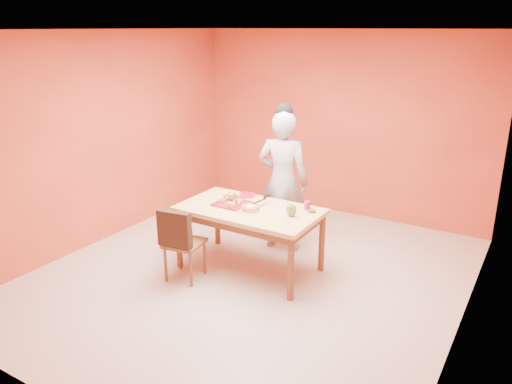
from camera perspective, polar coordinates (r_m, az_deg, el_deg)
The scene contains 17 objects.
floor at distance 5.83m, azimuth -0.62°, elevation -9.48°, with size 5.00×5.00×0.00m, color beige.
ceiling at distance 5.16m, azimuth -0.72°, elevation 18.09°, with size 5.00×5.00×0.00m, color silver.
wall_back at distance 7.53m, azimuth 9.51°, elevation 7.61°, with size 4.50×4.50×0.00m, color #D65131.
wall_left at distance 6.77m, azimuth -17.17°, elevation 5.84°, with size 5.00×5.00×0.00m, color #D65131.
wall_right at distance 4.62m, azimuth 23.81°, elevation -0.60°, with size 5.00×5.00×0.00m, color #D65131.
dining_table at distance 5.72m, azimuth -0.74°, elevation -2.74°, with size 1.60×0.90×0.76m.
dining_chair at distance 5.64m, azimuth -8.31°, elevation -5.63°, with size 0.46×0.52×0.87m.
pastry_pile at distance 5.79m, azimuth -2.80°, elevation -0.73°, with size 0.32×0.32×0.11m, color tan, non-canonical shape.
person at distance 6.23m, azimuth 3.08°, elevation 1.23°, with size 0.65×0.43×1.78m, color #9A999C.
pastry_platter at distance 5.81m, azimuth -2.79°, elevation -1.31°, with size 0.36×0.36×0.02m, color maroon.
red_dinner_plate at distance 6.10m, azimuth -1.18°, elevation -0.36°, with size 0.24×0.24×0.01m, color maroon.
white_cake_plate at distance 5.59m, azimuth -0.64°, elevation -2.17°, with size 0.25×0.25×0.01m, color white.
sponge_cake at distance 5.58m, azimuth -0.64°, elevation -1.88°, with size 0.21×0.21×0.05m, color gold.
cake_server at distance 5.70m, azimuth 0.39°, elevation -1.07°, with size 0.04×0.23×0.01m, color silver.
egg_ornament at distance 5.44m, azimuth 4.05°, elevation -2.01°, with size 0.12×0.09×0.15m, color olive.
magenta_glass at distance 5.65m, azimuth 5.87°, elevation -1.55°, with size 0.07×0.07×0.10m, color #B81B52.
checker_tin at distance 5.59m, azimuth 6.39°, elevation -2.18°, with size 0.09×0.09×0.03m, color #32190D.
Camera 1 is at (2.72, -4.38, 2.73)m, focal length 35.00 mm.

